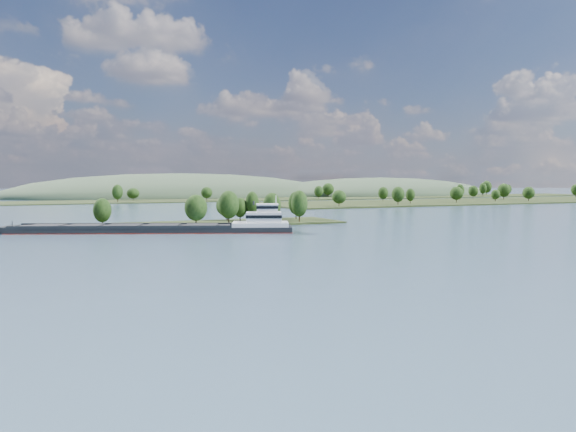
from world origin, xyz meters
name	(u,v)px	position (x,y,z in m)	size (l,w,h in m)	color
ground	(269,241)	(0.00, 120.00, 0.00)	(1800.00, 1800.00, 0.00)	#3D526A
tree_island	(227,214)	(5.76, 178.75, 3.81)	(100.00, 30.72, 13.56)	black
right_bank	(472,201)	(230.90, 299.36, 0.93)	(320.00, 90.00, 14.08)	black
back_shoreline	(144,201)	(9.58, 399.80, 0.75)	(900.00, 60.00, 15.47)	black
hill_east	(379,195)	(260.00, 470.00, 0.00)	(260.00, 140.00, 36.00)	#344731
hill_west	(181,197)	(60.00, 500.00, 0.00)	(320.00, 160.00, 44.00)	#344731
cargo_barge	(170,227)	(-20.50, 155.55, 1.57)	(90.06, 43.23, 12.48)	black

